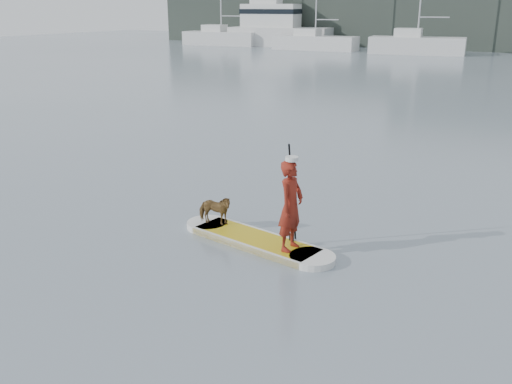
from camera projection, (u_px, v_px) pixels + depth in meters
The scene contains 11 objects.
ground at pixel (397, 303), 8.40m from camera, with size 140.00×140.00×0.00m, color slate.
paddleboard at pixel (256, 241), 10.47m from camera, with size 3.27×1.18×0.12m.
paddler at pixel (291, 206), 9.73m from camera, with size 0.58×0.38×1.59m, color maroon.
white_cap at pixel (292, 159), 9.47m from camera, with size 0.22×0.22×0.07m, color silver.
dog at pixel (215, 210), 10.98m from camera, with size 0.32×0.71×0.60m, color brown.
paddle at pixel (292, 206), 10.09m from camera, with size 0.10×0.30×2.00m.
sailboat_a at pixel (221, 37), 61.67m from camera, with size 8.56×3.56×12.06m.
sailboat_b at pixel (315, 41), 55.10m from camera, with size 8.27×2.97×12.08m.
sailboat_c at pixel (416, 44), 50.47m from camera, with size 8.54×4.09×11.77m.
motor_yacht_b at pixel (276, 27), 60.16m from camera, with size 11.08×5.19×7.03m.
shore_building_west at pixel (472, 1), 55.89m from camera, with size 14.00×4.00×9.00m, color #212925.
Camera 1 is at (2.05, -7.48, 4.18)m, focal length 40.00 mm.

